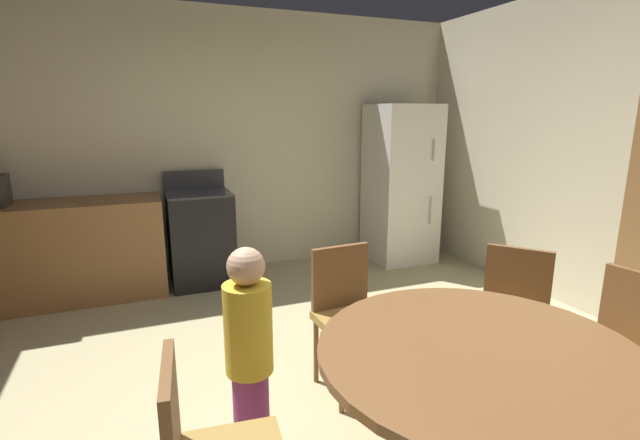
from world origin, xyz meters
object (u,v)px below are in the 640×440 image
(oven_range, at_px, (201,237))
(chair_east, at_px, (622,346))
(person_child, at_px, (249,355))
(chair_north, at_px, (349,309))
(chair_northeast, at_px, (512,312))
(refrigerator, at_px, (401,184))
(dining_table, at_px, (477,383))

(oven_range, bearing_deg, chair_east, -60.89)
(person_child, bearing_deg, chair_north, 69.39)
(oven_range, xyz_separation_m, chair_northeast, (1.50, -2.56, 0.03))
(oven_range, bearing_deg, refrigerator, -1.38)
(oven_range, distance_m, refrigerator, 2.27)
(chair_north, bearing_deg, chair_northeast, 62.15)
(chair_east, height_order, chair_north, same)
(oven_range, xyz_separation_m, refrigerator, (2.23, -0.05, 0.41))
(chair_east, xyz_separation_m, chair_northeast, (-0.22, 0.52, 0.00))
(chair_east, distance_m, chair_north, 1.44)
(oven_range, xyz_separation_m, dining_table, (0.68, -3.20, 0.14))
(oven_range, relative_size, dining_table, 0.86)
(chair_northeast, relative_size, chair_north, 1.00)
(chair_north, bearing_deg, person_child, -62.05)
(refrigerator, bearing_deg, dining_table, -116.31)
(dining_table, bearing_deg, chair_northeast, 38.31)
(person_child, bearing_deg, dining_table, 0.00)
(oven_range, xyz_separation_m, chair_east, (1.71, -3.08, 0.03))
(refrigerator, distance_m, dining_table, 3.53)
(oven_range, relative_size, chair_east, 1.26)
(oven_range, bearing_deg, person_child, -92.39)
(dining_table, height_order, chair_east, chair_east)
(person_child, bearing_deg, oven_range, 125.04)
(oven_range, height_order, refrigerator, refrigerator)
(chair_northeast, relative_size, person_child, 0.80)
(refrigerator, bearing_deg, person_child, -132.56)
(refrigerator, height_order, person_child, refrigerator)
(dining_table, height_order, person_child, person_child)
(refrigerator, relative_size, chair_east, 2.02)
(chair_north, bearing_deg, refrigerator, 138.23)
(chair_northeast, bearing_deg, dining_table, 0.00)
(refrigerator, relative_size, chair_north, 2.02)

